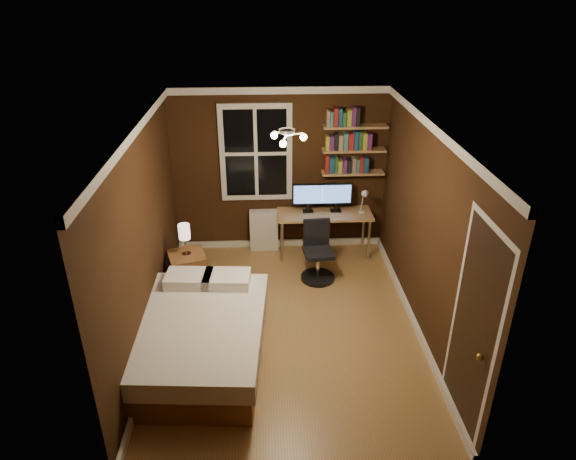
{
  "coord_description": "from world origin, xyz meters",
  "views": [
    {
      "loc": [
        -0.24,
        -5.16,
        3.9
      ],
      "look_at": [
        0.04,
        0.45,
        1.09
      ],
      "focal_mm": 32.0,
      "sensor_mm": 36.0,
      "label": 1
    }
  ],
  "objects_px": {
    "bedside_lamp": "(185,240)",
    "desk": "(325,217)",
    "bed": "(199,337)",
    "monitor_right": "(336,197)",
    "office_chair": "(318,258)",
    "desk_lamp": "(363,201)",
    "nightstand": "(188,273)",
    "radiator": "(264,230)",
    "monitor_left": "(308,198)"
  },
  "relations": [
    {
      "from": "monitor_right",
      "to": "office_chair",
      "type": "distance_m",
      "value": 1.05
    },
    {
      "from": "bedside_lamp",
      "to": "desk",
      "type": "bearing_deg",
      "value": 26.95
    },
    {
      "from": "bed",
      "to": "monitor_right",
      "type": "height_order",
      "value": "monitor_right"
    },
    {
      "from": "desk",
      "to": "monitor_right",
      "type": "height_order",
      "value": "monitor_right"
    },
    {
      "from": "bed",
      "to": "bedside_lamp",
      "type": "xyz_separation_m",
      "value": [
        -0.29,
        1.38,
        0.51
      ]
    },
    {
      "from": "bedside_lamp",
      "to": "office_chair",
      "type": "bearing_deg",
      "value": 8.3
    },
    {
      "from": "monitor_left",
      "to": "bed",
      "type": "bearing_deg",
      "value": -119.97
    },
    {
      "from": "radiator",
      "to": "office_chair",
      "type": "distance_m",
      "value": 1.17
    },
    {
      "from": "desk",
      "to": "desk_lamp",
      "type": "relative_size",
      "value": 3.23
    },
    {
      "from": "monitor_left",
      "to": "desk_lamp",
      "type": "xyz_separation_m",
      "value": [
        0.81,
        -0.15,
        -0.01
      ]
    },
    {
      "from": "desk",
      "to": "office_chair",
      "type": "bearing_deg",
      "value": -103.28
    },
    {
      "from": "bed",
      "to": "monitor_right",
      "type": "bearing_deg",
      "value": 57.43
    },
    {
      "from": "desk_lamp",
      "to": "office_chair",
      "type": "height_order",
      "value": "desk_lamp"
    },
    {
      "from": "bed",
      "to": "monitor_right",
      "type": "xyz_separation_m",
      "value": [
        1.83,
        2.45,
        0.62
      ]
    },
    {
      "from": "bed",
      "to": "desk_lamp",
      "type": "height_order",
      "value": "desk_lamp"
    },
    {
      "from": "nightstand",
      "to": "bedside_lamp",
      "type": "height_order",
      "value": "bedside_lamp"
    },
    {
      "from": "desk",
      "to": "office_chair",
      "type": "distance_m",
      "value": 0.81
    },
    {
      "from": "monitor_right",
      "to": "desk_lamp",
      "type": "relative_size",
      "value": 1.1
    },
    {
      "from": "desk_lamp",
      "to": "monitor_right",
      "type": "bearing_deg",
      "value": 159.0
    },
    {
      "from": "bed",
      "to": "radiator",
      "type": "bearing_deg",
      "value": 78.1
    },
    {
      "from": "nightstand",
      "to": "desk",
      "type": "height_order",
      "value": "desk"
    },
    {
      "from": "bedside_lamp",
      "to": "monitor_right",
      "type": "xyz_separation_m",
      "value": [
        2.12,
        1.06,
        0.11
      ]
    },
    {
      "from": "bedside_lamp",
      "to": "office_chair",
      "type": "height_order",
      "value": "bedside_lamp"
    },
    {
      "from": "radiator",
      "to": "monitor_left",
      "type": "distance_m",
      "value": 0.89
    },
    {
      "from": "monitor_left",
      "to": "monitor_right",
      "type": "distance_m",
      "value": 0.42
    },
    {
      "from": "desk",
      "to": "office_chair",
      "type": "relative_size",
      "value": 1.64
    },
    {
      "from": "bed",
      "to": "desk",
      "type": "height_order",
      "value": "desk"
    },
    {
      "from": "desk",
      "to": "office_chair",
      "type": "height_order",
      "value": "office_chair"
    },
    {
      "from": "nightstand",
      "to": "desk",
      "type": "relative_size",
      "value": 0.41
    },
    {
      "from": "nightstand",
      "to": "monitor_right",
      "type": "bearing_deg",
      "value": 8.89
    },
    {
      "from": "bed",
      "to": "bedside_lamp",
      "type": "bearing_deg",
      "value": 106.12
    },
    {
      "from": "radiator",
      "to": "monitor_right",
      "type": "height_order",
      "value": "monitor_right"
    },
    {
      "from": "bedside_lamp",
      "to": "nightstand",
      "type": "bearing_deg",
      "value": 0.0
    },
    {
      "from": "bedside_lamp",
      "to": "desk",
      "type": "xyz_separation_m",
      "value": [
        1.95,
        0.99,
        -0.18
      ]
    },
    {
      "from": "radiator",
      "to": "monitor_left",
      "type": "bearing_deg",
      "value": -8.38
    },
    {
      "from": "monitor_left",
      "to": "monitor_right",
      "type": "xyz_separation_m",
      "value": [
        0.42,
        0.0,
        0.0
      ]
    },
    {
      "from": "radiator",
      "to": "desk_lamp",
      "type": "bearing_deg",
      "value": -9.46
    },
    {
      "from": "nightstand",
      "to": "bed",
      "type": "bearing_deg",
      "value": -95.83
    },
    {
      "from": "nightstand",
      "to": "radiator",
      "type": "bearing_deg",
      "value": 30.77
    },
    {
      "from": "desk",
      "to": "bedside_lamp",
      "type": "bearing_deg",
      "value": -153.05
    },
    {
      "from": "bed",
      "to": "radiator",
      "type": "relative_size",
      "value": 3.15
    },
    {
      "from": "bed",
      "to": "office_chair",
      "type": "distance_m",
      "value": 2.22
    },
    {
      "from": "bedside_lamp",
      "to": "office_chair",
      "type": "xyz_separation_m",
      "value": [
        1.78,
        0.26,
        -0.48
      ]
    },
    {
      "from": "bed",
      "to": "office_chair",
      "type": "bearing_deg",
      "value": 52.17
    },
    {
      "from": "desk",
      "to": "monitor_left",
      "type": "relative_size",
      "value": 2.93
    },
    {
      "from": "bed",
      "to": "monitor_left",
      "type": "height_order",
      "value": "monitor_left"
    },
    {
      "from": "monitor_left",
      "to": "monitor_right",
      "type": "height_order",
      "value": "same"
    },
    {
      "from": "monitor_left",
      "to": "office_chair",
      "type": "distance_m",
      "value": 1.0
    },
    {
      "from": "nightstand",
      "to": "office_chair",
      "type": "relative_size",
      "value": 0.66
    },
    {
      "from": "bedside_lamp",
      "to": "monitor_left",
      "type": "xyz_separation_m",
      "value": [
        1.7,
        1.06,
        0.11
      ]
    }
  ]
}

